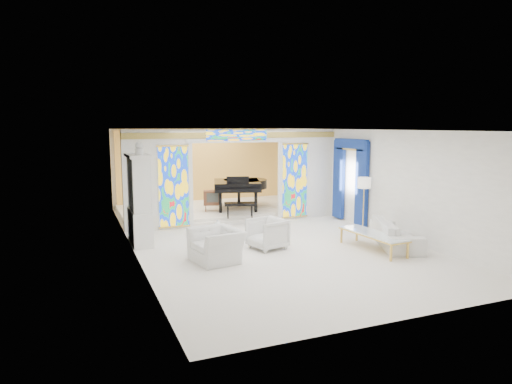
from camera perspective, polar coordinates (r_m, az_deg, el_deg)
name	(u,v)px	position (r m, az deg, el deg)	size (l,w,h in m)	color
floor	(260,237)	(12.93, 0.51, -5.64)	(12.00, 12.00, 0.00)	white
ceiling	(260,130)	(12.55, 0.53, 7.77)	(7.00, 12.00, 0.02)	white
wall_back	(203,166)	(18.31, -6.69, 3.19)	(7.00, 0.02, 3.00)	white
wall_front	(406,230)	(7.55, 18.28, -4.50)	(7.00, 0.02, 3.00)	white
wall_left	(131,191)	(11.78, -15.41, 0.11)	(0.02, 12.00, 3.00)	white
wall_right	(366,179)	(14.35, 13.55, 1.61)	(0.02, 12.00, 3.00)	white
partition_wall	(236,172)	(14.49, -2.50, 2.50)	(7.00, 0.22, 3.00)	white
stained_glass_left	(174,187)	(13.89, -10.26, 0.65)	(0.90, 0.04, 2.40)	gold
stained_glass_right	(295,181)	(15.23, 4.86, 1.42)	(0.90, 0.04, 2.40)	gold
stained_glass_transom	(237,135)	(14.32, -2.39, 7.11)	(2.00, 0.04, 0.34)	gold
alcove_platform	(217,209)	(16.69, -4.88, -2.17)	(6.80, 3.80, 0.18)	white
gold_curtain_back	(203,167)	(18.20, -6.59, 3.15)	(6.70, 0.10, 2.90)	gold
chandelier	(222,142)	(16.39, -4.21, 6.30)	(0.48, 0.48, 0.30)	gold
blue_drapes	(350,174)	(14.86, 11.68, 2.19)	(0.14, 1.85, 2.65)	navy
china_cabinet	(139,200)	(12.45, -14.38, -0.96)	(0.56, 1.46, 2.72)	white
armchair_left	(216,245)	(10.64, -4.96, -6.66)	(1.16, 1.01, 0.75)	silver
armchair_right	(267,234)	(11.66, 1.40, -5.23)	(0.83, 0.85, 0.78)	silver
sofa	(396,233)	(12.52, 17.10, -4.94)	(2.26, 0.89, 0.66)	white
side_table	(218,236)	(11.46, -4.83, -5.46)	(0.52, 0.52, 0.60)	white
vase	(217,224)	(11.39, -4.85, -3.95)	(0.19, 0.19, 0.20)	silver
coffee_table	(373,234)	(11.86, 14.39, -5.15)	(0.77, 2.05, 0.45)	white
floor_lamp	(364,185)	(13.80, 13.36, 0.81)	(0.45, 0.45, 1.61)	gold
grand_piano	(241,185)	(16.33, -1.91, 0.86)	(2.45, 3.17, 1.22)	black
tv_console	(212,198)	(15.85, -5.47, -0.71)	(0.70, 0.57, 0.71)	#58321F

